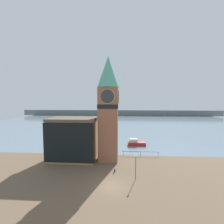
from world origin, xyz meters
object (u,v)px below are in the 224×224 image
object	(u,v)px
clock_tower	(108,106)
boat_near	(136,143)
lamp_post	(136,163)
pier_building	(73,139)
mooring_bollard_near	(115,170)

from	to	relation	value
clock_tower	boat_near	size ratio (longest dim) A/B	4.38
clock_tower	lamp_post	world-z (taller)	clock_tower
boat_near	lamp_post	world-z (taller)	lamp_post
clock_tower	pier_building	xyz separation A→B (m)	(-8.03, -0.49, -7.52)
clock_tower	pier_building	distance (m)	11.01
clock_tower	lamp_post	distance (m)	13.73
lamp_post	boat_near	bearing A→B (deg)	84.35
lamp_post	clock_tower	bearing A→B (deg)	122.88
mooring_bollard_near	lamp_post	world-z (taller)	lamp_post
mooring_bollard_near	lamp_post	size ratio (longest dim) A/B	0.15
boat_near	mooring_bollard_near	world-z (taller)	boat_near
boat_near	mooring_bollard_near	size ratio (longest dim) A/B	8.29
clock_tower	mooring_bollard_near	bearing A→B (deg)	-74.11
lamp_post	pier_building	bearing A→B (deg)	149.57
pier_building	lamp_post	size ratio (longest dim) A/B	2.53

